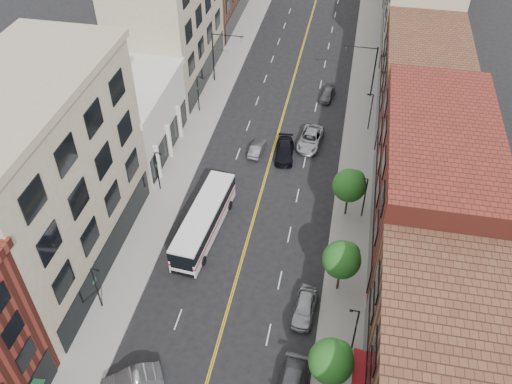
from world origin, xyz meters
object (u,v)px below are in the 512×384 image
Objects in this scene: city_bus at (204,220)px; car_parked_far at (305,307)px; car_lane_behind at (257,148)px; car_lane_a at (285,151)px; car_lane_b at (310,139)px; car_angle_b at (132,381)px; car_lane_c at (327,94)px.

city_bus reaches higher than car_parked_far.
car_parked_far is 1.18× the size of car_lane_behind.
car_lane_a is (-5.18, 21.82, -0.03)m from car_parked_far.
car_lane_b is at bearing 41.87° from car_lane_a.
car_angle_b is (-1.17, -17.25, -1.03)m from city_bus.
car_lane_a is at bearing 107.02° from car_parked_far.
car_parked_far is 0.81× the size of car_lane_b.
car_lane_a is at bearing 71.95° from city_bus.
car_lane_c is (9.65, 27.80, -1.13)m from city_bus.
car_angle_b is at bearing -95.71° from car_lane_c.
car_angle_b is 1.21× the size of car_lane_behind.
car_lane_c reaches higher than car_lane_behind.
car_lane_a is 3.98m from car_lane_b.
city_bus reaches higher than car_lane_b.
city_bus is 2.15× the size of car_lane_b.
car_lane_b reaches higher than car_lane_c.
city_bus reaches higher than car_angle_b.
car_angle_b is 31.56m from car_lane_behind.
car_parked_far is at bearing -82.38° from car_lane_a.
car_lane_b is at bearing 67.95° from city_bus.
city_bus is 29.45m from car_lane_c.
city_bus is 2.60× the size of car_angle_b.
car_lane_a is at bearing -126.61° from car_lane_b.
city_bus is 17.32m from car_angle_b.
city_bus is 15.27m from car_lane_a.
car_parked_far is 22.42m from car_lane_a.
car_lane_a is (3.30, -0.06, 0.11)m from car_lane_behind.
car_lane_a is at bearing 137.64° from car_angle_b.
car_angle_b is at bearing 87.56° from car_lane_behind.
car_angle_b is 0.91× the size of car_lane_a.
city_bus is at bearing -118.67° from car_lane_a.
car_angle_b reaches higher than car_lane_a.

